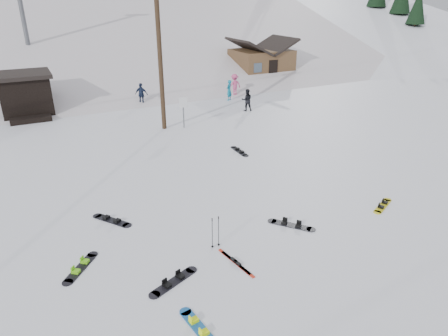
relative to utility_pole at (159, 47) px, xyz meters
name	(u,v)px	position (x,y,z in m)	size (l,w,h in m)	color
ground	(260,270)	(-2.00, -14.00, -4.68)	(200.00, 200.00, 0.00)	white
ski_slope	(67,131)	(-2.00, 41.00, -16.68)	(60.00, 75.00, 45.00)	silver
ridge_right	(290,104)	(36.00, 36.00, -15.68)	(34.00, 85.00, 36.00)	white
treeline_right	(315,46)	(34.00, 28.00, -4.68)	(20.00, 60.00, 10.00)	black
treeline_crest	(38,33)	(-2.00, 72.00, -4.68)	(50.00, 6.00, 10.00)	black
utility_pole	(159,47)	(0.00, 0.00, 0.00)	(2.00, 0.26, 9.00)	#3A2819
trail_sign	(183,107)	(1.10, -0.42, -3.41)	(0.50, 0.09, 1.85)	#595B60
lift_hut	(26,94)	(-7.00, 6.94, -3.32)	(3.40, 4.10, 2.75)	black
cabin	(261,63)	(13.00, 10.00, -3.20)	(5.39, 4.40, 3.77)	brown
hero_snowboard	(199,328)	(-4.48, -15.20, -4.65)	(0.48, 1.60, 0.11)	#1A62AE
hero_skis	(236,262)	(-2.46, -13.38, -4.66)	(0.36, 1.68, 0.09)	#B02512
ski_poles	(215,232)	(-2.64, -12.35, -4.13)	(0.30, 0.08, 1.08)	black
board_scatter_a	(174,281)	(-4.42, -13.35, -4.65)	(1.61, 0.84, 0.12)	black
board_scatter_b	(112,220)	(-5.21, -9.25, -4.65)	(1.11, 1.45, 0.12)	black
board_scatter_c	(81,267)	(-6.63, -11.51, -4.65)	(1.17, 1.33, 0.12)	black
board_scatter_d	(291,225)	(0.26, -12.41, -4.65)	(1.19, 1.38, 0.12)	black
board_scatter_e	(383,206)	(4.17, -12.87, -4.65)	(1.39, 0.80, 0.11)	yellow
board_scatter_f	(239,151)	(2.11, -5.41, -4.65)	(0.33, 1.63, 0.11)	black
skier_teal	(229,90)	(6.66, 4.34, -3.92)	(0.55, 0.36, 1.51)	#0E718D
skier_dark	(247,100)	(6.35, 1.16, -3.94)	(0.72, 0.56, 1.49)	black
skier_pink	(235,85)	(7.73, 5.44, -3.84)	(1.09, 0.63, 1.69)	#C64579
skier_navy	(142,94)	(0.39, 5.87, -3.89)	(0.93, 0.39, 1.59)	#17213A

